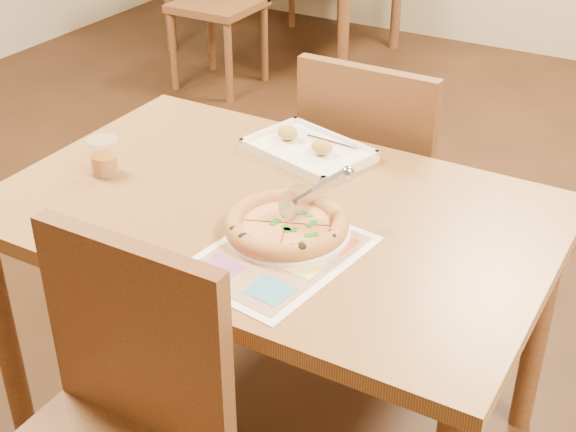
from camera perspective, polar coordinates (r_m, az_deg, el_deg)
The scene contains 9 objects.
dining_table at distance 1.93m, azimuth -1.06°, elevation -1.46°, with size 1.30×0.85×0.72m.
chair_near at distance 1.60m, azimuth -12.45°, elevation -13.53°, with size 0.42×0.42×0.47m.
chair_far at distance 2.44m, azimuth 6.23°, elevation 3.72°, with size 0.42×0.42×0.47m.
plate at distance 1.77m, azimuth -0.00°, elevation -1.18°, with size 0.28×0.28×0.01m, color white.
pizza at distance 1.76m, azimuth -0.12°, elevation -0.60°, with size 0.28×0.28×0.04m.
pizza_cutter at distance 1.76m, azimuth 1.79°, elevation 1.63°, with size 0.11×0.15×0.10m.
appetizer_tray at distance 2.12m, azimuth 1.41°, elevation 4.70°, with size 0.36×0.29×0.06m.
glass_tumbler at distance 2.07m, azimuth -12.93°, elevation 4.00°, with size 0.08×0.08×0.10m.
menu at distance 1.71m, azimuth -0.67°, elevation -2.82°, with size 0.28×0.39×0.01m, color white.
Camera 1 is at (0.85, -1.40, 1.66)m, focal length 50.00 mm.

